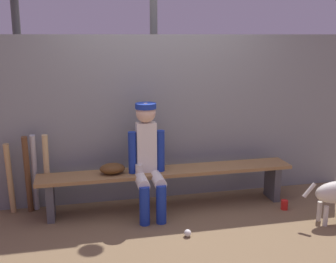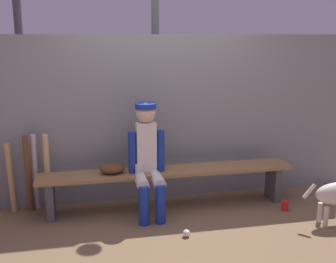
# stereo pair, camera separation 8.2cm
# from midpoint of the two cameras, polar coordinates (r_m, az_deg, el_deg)

# --- Properties ---
(ground_plane) EXTENTS (30.00, 30.00, 0.00)m
(ground_plane) POSITION_cam_midpoint_polar(r_m,az_deg,el_deg) (4.93, -0.49, -10.40)
(ground_plane) COLOR brown
(chainlink_fence) EXTENTS (4.91, 0.03, 1.98)m
(chainlink_fence) POSITION_cam_midpoint_polar(r_m,az_deg,el_deg) (4.97, -1.40, 1.76)
(chainlink_fence) COLOR gray
(chainlink_fence) RESTS_ON ground_plane
(dugout_bench) EXTENTS (2.93, 0.36, 0.46)m
(dugout_bench) POSITION_cam_midpoint_polar(r_m,az_deg,el_deg) (4.79, -0.49, -6.34)
(dugout_bench) COLOR olive
(dugout_bench) RESTS_ON ground_plane
(player_seated) EXTENTS (0.41, 0.55, 1.25)m
(player_seated) POSITION_cam_midpoint_polar(r_m,az_deg,el_deg) (4.56, -3.29, -3.39)
(player_seated) COLOR silver
(player_seated) RESTS_ON ground_plane
(baseball_glove) EXTENTS (0.28, 0.20, 0.12)m
(baseball_glove) POSITION_cam_midpoint_polar(r_m,az_deg,el_deg) (4.66, -8.17, -5.07)
(baseball_glove) COLOR #593819
(baseball_glove) RESTS_ON dugout_bench
(bat_wood_natural) EXTENTS (0.09, 0.16, 0.91)m
(bat_wood_natural) POSITION_cam_midpoint_polar(r_m,az_deg,el_deg) (4.88, -16.80, -5.52)
(bat_wood_natural) COLOR tan
(bat_wood_natural) RESTS_ON ground_plane
(bat_aluminum_silver) EXTENTS (0.09, 0.18, 0.91)m
(bat_aluminum_silver) POSITION_cam_midpoint_polar(r_m,az_deg,el_deg) (4.93, -18.34, -5.46)
(bat_aluminum_silver) COLOR #B7B7BC
(bat_aluminum_silver) RESTS_ON ground_plane
(bat_wood_dark) EXTENTS (0.07, 0.17, 0.91)m
(bat_wood_dark) POSITION_cam_midpoint_polar(r_m,az_deg,el_deg) (4.89, -19.21, -5.67)
(bat_wood_dark) COLOR brown
(bat_wood_dark) RESTS_ON ground_plane
(bat_wood_tan) EXTENTS (0.08, 0.14, 0.82)m
(bat_wood_tan) POSITION_cam_midpoint_polar(r_m,az_deg,el_deg) (4.97, -21.38, -6.09)
(bat_wood_tan) COLOR tan
(bat_wood_tan) RESTS_ON ground_plane
(baseball) EXTENTS (0.07, 0.07, 0.07)m
(baseball) POSITION_cam_midpoint_polar(r_m,az_deg,el_deg) (4.27, 2.15, -13.79)
(baseball) COLOR white
(baseball) RESTS_ON ground_plane
(cup_on_ground) EXTENTS (0.08, 0.08, 0.11)m
(cup_on_ground) POSITION_cam_midpoint_polar(r_m,az_deg,el_deg) (5.03, 15.27, -9.71)
(cup_on_ground) COLOR red
(cup_on_ground) RESTS_ON ground_plane
(cup_on_bench) EXTENTS (0.08, 0.08, 0.11)m
(cup_on_bench) POSITION_cam_midpoint_polar(r_m,az_deg,el_deg) (4.62, -4.53, -5.21)
(cup_on_bench) COLOR silver
(cup_on_bench) RESTS_ON dugout_bench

